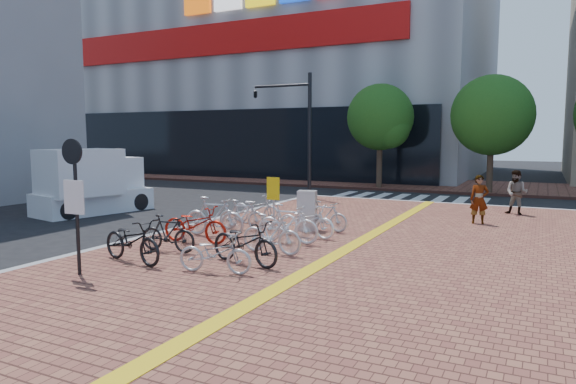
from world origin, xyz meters
The scene contains 27 objects.
ground centered at (0.00, 0.00, 0.00)m, with size 120.00×120.00×0.00m, color black.
sidewalk centered at (3.00, -5.00, 0.07)m, with size 14.00×34.00×0.15m, color brown.
tactile_strip centered at (2.00, -5.00, 0.16)m, with size 0.40×34.00×0.01m, color gold.
kerb_north centered at (3.00, 12.00, 0.08)m, with size 14.00×0.25×0.15m, color gray.
far_sidewalk centered at (0.00, 21.00, 0.07)m, with size 70.00×8.00×0.15m, color brown.
department_store centered at (-15.99, 31.95, 13.98)m, with size 36.00×24.27×28.00m.
crosswalk centered at (0.50, 14.00, 0.01)m, with size 7.50×4.00×0.01m.
street_trees centered at (5.04, 17.45, 4.10)m, with size 16.20×4.60×6.35m.
bike_0 centered at (-1.99, -2.54, 0.68)m, with size 0.70×2.00×1.05m, color black.
bike_1 centered at (-1.99, -1.27, 0.63)m, with size 0.45×1.59×0.95m, color black.
bike_2 centered at (-2.06, -0.03, 0.67)m, with size 0.69×1.97×1.03m, color #A2170B.
bike_3 centered at (-2.12, 0.96, 0.74)m, with size 0.55×1.96×1.18m, color silver.
bike_4 centered at (-1.90, 2.22, 0.63)m, with size 0.45×1.59×0.95m, color #B1B1B6.
bike_5 centered at (-2.08, 3.39, 0.67)m, with size 0.69×1.99×1.04m, color silver.
bike_6 centered at (0.27, -2.44, 0.59)m, with size 0.58×1.67×0.88m, color #B6B6BB.
bike_7 centered at (0.44, -1.49, 0.67)m, with size 0.69×1.97×1.04m, color black.
bike_8 centered at (0.49, -0.29, 0.65)m, with size 0.47×1.68×1.01m, color silver.
bike_9 centered at (0.27, 1.06, 0.70)m, with size 0.51×1.82×1.09m, color silver.
bike_10 centered at (0.38, 2.07, 0.64)m, with size 0.65×1.85×0.97m, color white.
bike_11 centered at (0.49, 3.20, 0.62)m, with size 0.44×1.57×0.94m, color #B9B9BE.
pedestrian_a centered at (4.64, 6.81, 0.98)m, with size 0.60×0.40×1.65m, color gray.
pedestrian_b centered at (5.67, 9.60, 0.99)m, with size 0.82×0.64×1.68m, color #4A4E5E.
utility_box centered at (-0.08, 3.12, 0.78)m, with size 0.57×0.42×1.25m, color #B3B4B8.
yellow_sign centered at (-1.13, 2.83, 1.30)m, with size 0.45×0.11×1.66m.
notice_sign centered at (-2.27, -3.87, 1.98)m, with size 0.54×0.13×2.90m.
traffic_light_pole centered at (-4.87, 10.94, 4.24)m, with size 3.18×1.23×5.93m.
box_truck centered at (-9.83, 3.48, 1.23)m, with size 2.79×4.79×2.60m.
Camera 1 is at (6.52, -11.45, 3.09)m, focal length 32.00 mm.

